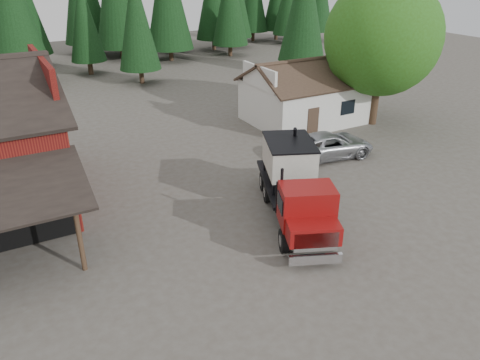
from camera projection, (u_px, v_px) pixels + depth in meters
ground at (234, 256)px, 19.35m from camera, size 120.00×120.00×0.00m
farmhouse at (305, 99)px, 34.55m from camera, size 8.60×6.42×4.65m
deciduous_tree at (382, 42)px, 32.08m from camera, size 8.00×8.00×10.20m
conifer_backdrop at (57, 67)px, 52.44m from camera, size 76.00×16.00×16.00m
near_pine_b at (136, 20)px, 43.06m from camera, size 3.96×3.96×10.40m
near_pine_c at (304, 4)px, 46.47m from camera, size 4.84×4.84×12.40m
near_pine_d at (11, 4)px, 41.19m from camera, size 5.28×5.28×13.40m
feed_truck at (295, 183)px, 21.54m from camera, size 5.38×8.65×3.81m
silver_car at (329, 145)px, 28.60m from camera, size 5.84×3.28×1.54m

